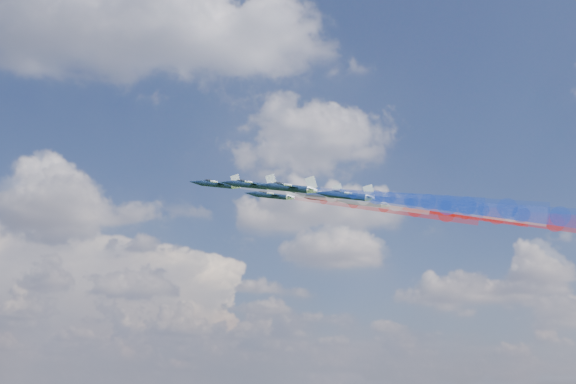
{
  "coord_description": "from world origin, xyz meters",
  "views": [
    {
      "loc": [
        -21.58,
        -152.12,
        102.28
      ],
      "look_at": [
        -5.39,
        3.57,
        144.52
      ],
      "focal_mm": 45.36,
      "sensor_mm": 36.0,
      "label": 1
    }
  ],
  "objects": [
    {
      "name": "jet_inner_left",
      "position": [
        -14.07,
        -3.48,
        143.94
      ],
      "size": [
        15.95,
        14.45,
        7.19
      ],
      "primitive_type": null,
      "rotation": [
        0.16,
        -0.17,
        1.2
      ],
      "color": "black"
    },
    {
      "name": "jet_outer_right",
      "position": [
        5.06,
        18.86,
        147.36
      ],
      "size": [
        15.95,
        14.45,
        7.19
      ],
      "primitive_type": null,
      "rotation": [
        0.16,
        -0.17,
        1.2
      ],
      "color": "black"
    },
    {
      "name": "jet_inner_right",
      "position": [
        -8.1,
        15.06,
        146.64
      ],
      "size": [
        15.95,
        14.45,
        7.19
      ],
      "primitive_type": null,
      "rotation": [
        0.16,
        -0.17,
        1.2
      ],
      "color": "black"
    },
    {
      "name": "trail_lead",
      "position": [
        3.89,
        -0.02,
        142.97
      ],
      "size": [
        41.43,
        18.78,
        11.72
      ],
      "primitive_type": null,
      "rotation": [
        0.16,
        -0.17,
        1.2
      ],
      "color": "white"
    },
    {
      "name": "trail_rear_left",
      "position": [
        30.32,
        -19.79,
        135.79
      ],
      "size": [
        41.43,
        18.78,
        11.72
      ],
      "primitive_type": null,
      "rotation": [
        0.16,
        -0.17,
        1.2
      ],
      "color": "blue"
    },
    {
      "name": "trail_rear_right",
      "position": [
        37.57,
        -3.04,
        138.72
      ],
      "size": [
        41.43,
        18.78,
        11.72
      ],
      "primitive_type": null,
      "rotation": [
        0.16,
        -0.17,
        1.2
      ],
      "color": "red"
    },
    {
      "name": "jet_lead",
      "position": [
        -21.17,
        8.79,
        147.29
      ],
      "size": [
        15.95,
        14.45,
        7.19
      ],
      "primitive_type": null,
      "rotation": [
        0.16,
        -0.17,
        1.2
      ],
      "color": "black"
    },
    {
      "name": "trail_outer_right",
      "position": [
        30.12,
        10.05,
        143.05
      ],
      "size": [
        41.43,
        18.78,
        11.72
      ],
      "primitive_type": null,
      "rotation": [
        0.16,
        -0.17,
        1.2
      ],
      "color": "red"
    },
    {
      "name": "jet_rear_right",
      "position": [
        12.51,
        5.77,
        143.04
      ],
      "size": [
        15.95,
        14.45,
        7.19
      ],
      "primitive_type": null,
      "rotation": [
        0.16,
        -0.17,
        1.2
      ],
      "color": "black"
    },
    {
      "name": "jet_rear_left",
      "position": [
        5.25,
        -10.98,
        140.1
      ],
      "size": [
        15.95,
        14.45,
        7.19
      ],
      "primitive_type": null,
      "rotation": [
        0.16,
        -0.17,
        1.2
      ],
      "color": "black"
    },
    {
      "name": "jet_outer_left",
      "position": [
        -7.25,
        -16.13,
        139.98
      ],
      "size": [
        15.95,
        14.45,
        7.19
      ],
      "primitive_type": null,
      "rotation": [
        0.16,
        -0.17,
        1.2
      ],
      "color": "black"
    },
    {
      "name": "jet_center_third",
      "position": [
        1.15,
        1.81,
        143.73
      ],
      "size": [
        15.95,
        14.45,
        7.19
      ],
      "primitive_type": null,
      "rotation": [
        0.16,
        -0.17,
        1.2
      ],
      "color": "black"
    },
    {
      "name": "trail_center_third",
      "position": [
        26.21,
        -7.0,
        139.41
      ],
      "size": [
        41.43,
        18.78,
        11.72
      ],
      "primitive_type": null,
      "rotation": [
        0.16,
        -0.17,
        1.2
      ],
      "color": "white"
    },
    {
      "name": "trail_inner_right",
      "position": [
        16.96,
        6.25,
        142.33
      ],
      "size": [
        41.43,
        18.78,
        11.72
      ],
      "primitive_type": null,
      "rotation": [
        0.16,
        -0.17,
        1.2
      ],
      "color": "red"
    },
    {
      "name": "trail_outer_left",
      "position": [
        17.81,
        -24.95,
        135.67
      ],
      "size": [
        41.43,
        18.78,
        11.72
      ],
      "primitive_type": null,
      "rotation": [
        0.16,
        -0.17,
        1.2
      ],
      "color": "blue"
    },
    {
      "name": "trail_inner_left",
      "position": [
        10.99,
        -12.29,
        139.63
      ],
      "size": [
        41.43,
        18.78,
        11.72
      ],
      "primitive_type": null,
      "rotation": [
        0.16,
        -0.17,
        1.2
      ],
      "color": "blue"
    }
  ]
}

